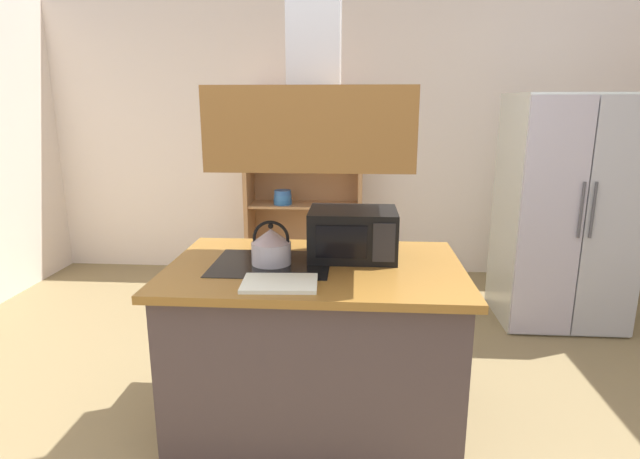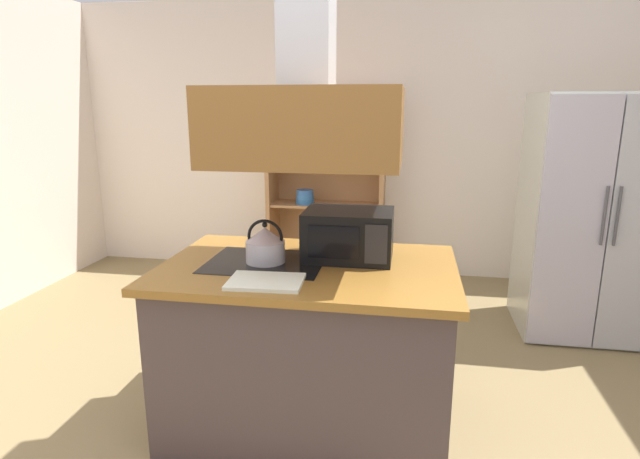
{
  "view_description": "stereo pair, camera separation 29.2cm",
  "coord_description": "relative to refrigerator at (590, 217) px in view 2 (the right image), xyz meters",
  "views": [
    {
      "loc": [
        0.14,
        -2.2,
        1.7
      ],
      "look_at": [
        -0.06,
        0.63,
        1.0
      ],
      "focal_mm": 28.68,
      "sensor_mm": 36.0,
      "label": 1
    },
    {
      "loc": [
        0.43,
        -2.16,
        1.7
      ],
      "look_at": [
        -0.06,
        0.63,
        1.0
      ],
      "focal_mm": 28.68,
      "sensor_mm": 36.0,
      "label": 2
    }
  ],
  "objects": [
    {
      "name": "range_hood",
      "position": [
        -1.82,
        -1.52,
        0.83
      ],
      "size": [
        0.9,
        0.7,
        1.28
      ],
      "color": "brown"
    },
    {
      "name": "ground_plane",
      "position": [
        -1.76,
        -1.81,
        -0.89
      ],
      "size": [
        7.8,
        7.8,
        0.0
      ],
      "primitive_type": "plane",
      "color": "olive"
    },
    {
      "name": "wall_back",
      "position": [
        -1.76,
        1.19,
        0.46
      ],
      "size": [
        6.0,
        0.12,
        2.7
      ],
      "primitive_type": "cube",
      "color": "silver",
      "rests_on": "ground"
    },
    {
      "name": "cutting_board",
      "position": [
        -1.95,
        -1.83,
        0.02
      ],
      "size": [
        0.35,
        0.26,
        0.02
      ],
      "primitive_type": "cube",
      "rotation": [
        0.0,
        0.0,
        0.05
      ],
      "color": "white",
      "rests_on": "kitchen_island"
    },
    {
      "name": "microwave",
      "position": [
        -1.63,
        -1.38,
        0.14
      ],
      "size": [
        0.46,
        0.35,
        0.26
      ],
      "color": "black",
      "rests_on": "kitchen_island"
    },
    {
      "name": "dish_cabinet",
      "position": [
        -2.13,
        0.98,
        -0.09
      ],
      "size": [
        1.14,
        0.4,
        1.82
      ],
      "color": "#A8774B",
      "rests_on": "ground"
    },
    {
      "name": "kitchen_island",
      "position": [
        -1.82,
        -1.52,
        -0.44
      ],
      "size": [
        1.5,
        0.99,
        0.9
      ],
      "color": "#463938",
      "rests_on": "ground"
    },
    {
      "name": "kettle",
      "position": [
        -2.04,
        -1.52,
        0.11
      ],
      "size": [
        0.2,
        0.2,
        0.23
      ],
      "color": "silver",
      "rests_on": "kitchen_island"
    },
    {
      "name": "refrigerator",
      "position": [
        0.0,
        0.0,
        0.0
      ],
      "size": [
        0.9,
        0.77,
        1.78
      ],
      "color": "beige",
      "rests_on": "ground"
    }
  ]
}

